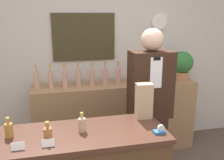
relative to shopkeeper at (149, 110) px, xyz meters
The scene contains 22 objects.
back_wall 1.20m from the shopkeeper, 111.65° to the left, with size 5.20×0.09×2.70m.
back_shelf 0.85m from the shopkeeper, 104.52° to the left, with size 2.16×0.44×0.96m.
shopkeeper is the anchor object (origin of this frame).
potted_plant 1.09m from the shopkeeper, 44.40° to the left, with size 0.31×0.31×0.40m.
paper_bag 0.46m from the shopkeeper, 119.72° to the right, with size 0.15×0.10×0.32m.
tape_dispenser 0.68m from the shopkeeper, 104.42° to the right, with size 0.09×0.06×0.07m.
price_card_left 1.41m from the shopkeeper, 151.59° to the right, with size 0.09×0.02×0.06m.
price_card_right 1.24m from the shopkeeper, 147.08° to the right, with size 0.09×0.02×0.06m.
counter_bottle_0 1.41m from the shopkeeper, 161.21° to the right, with size 0.06×0.06×0.16m.
counter_bottle_1 1.20m from the shopkeeper, 149.95° to the right, with size 0.06×0.06×0.16m.
counter_bottle_2 0.92m from the shopkeeper, 147.95° to the right, with size 0.06×0.06×0.16m.
shelf_bottle_0 1.43m from the shopkeeper, 147.55° to the left, with size 0.07×0.07×0.30m.
shelf_bottle_1 1.27m from the shopkeeper, 144.47° to the left, with size 0.07×0.07×0.30m.
shelf_bottle_2 1.13m from the shopkeeper, 139.69° to the left, with size 0.07×0.07×0.30m.
shelf_bottle_3 1.02m from the shopkeeper, 132.51° to the left, with size 0.07×0.07×0.30m.
shelf_bottle_4 0.91m from the shopkeeper, 124.94° to the left, with size 0.07×0.07×0.30m.
shelf_bottle_5 0.83m from the shopkeeper, 114.83° to the left, with size 0.07×0.07×0.30m.
shelf_bottle_6 0.77m from the shopkeeper, 102.80° to the left, with size 0.07×0.07×0.30m.
shelf_bottle_7 0.75m from the shopkeeper, 89.43° to the left, with size 0.07×0.07×0.30m.
shelf_bottle_8 0.80m from the shopkeeper, 76.68° to the left, with size 0.07×0.07×0.30m.
shelf_bottle_9 0.86m from the shopkeeper, 65.13° to the left, with size 0.07×0.07×0.30m.
shelf_bottle_10 0.94m from the shopkeeper, 55.41° to the left, with size 0.07×0.07×0.30m.
Camera 1 is at (-0.54, -1.35, 1.87)m, focal length 40.00 mm.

